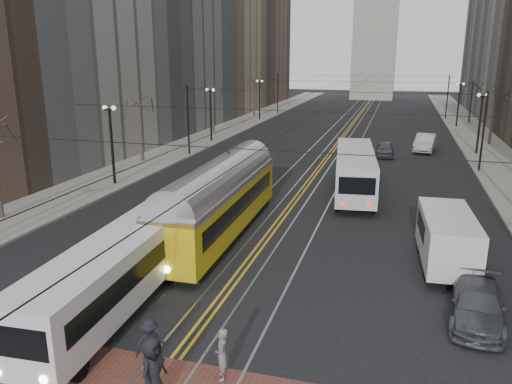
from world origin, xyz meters
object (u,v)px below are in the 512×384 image
Objects in this scene: sedan_parked at (478,305)px; sedan_silver at (425,143)px; streetcar at (220,206)px; rear_bus at (355,172)px; transit_bus at (116,275)px; pedestrian_d at (150,343)px; pedestrian_a at (153,370)px; cargo_van at (447,241)px; pedestrian_b at (222,354)px; sedan_grey at (385,149)px.

sedan_silver is at bearing 98.30° from sedan_parked.
streetcar is 1.18× the size of rear_bus.
pedestrian_d is at bearing -48.39° from transit_bus.
streetcar is 6.94× the size of pedestrian_a.
streetcar is 30.73m from sedan_silver.
pedestrian_a is (-8.45, -11.94, -0.26)m from cargo_van.
streetcar is 2.40× the size of cargo_van.
pedestrian_a is 1.20× the size of pedestrian_b.
pedestrian_b is at bearing -136.29° from sedan_parked.
cargo_van is 4.90m from sedan_parked.
sedan_grey is at bearing 77.29° from rear_bus.
sedan_silver is at bearing 20.23° from pedestrian_d.
pedestrian_b is at bearing -91.90° from sedan_silver.
transit_bus is 13.30m from sedan_parked.
rear_bus is 2.60× the size of sedan_parked.
streetcar reaches higher than transit_bus.
streetcar is at bearing 160.94° from sedan_parked.
cargo_van is at bearing 106.45° from sedan_parked.
streetcar reaches higher than pedestrian_b.
sedan_parked is at bearing -83.70° from sedan_grey.
streetcar is 3.07× the size of sedan_parked.
streetcar is 3.31× the size of sedan_grey.
rear_bus is at bearing 153.56° from pedestrian_b.
streetcar is at bearing 42.94° from pedestrian_d.
transit_bus is 6.77× the size of pedestrian_b.
sedan_silver is 1.18× the size of sedan_parked.
transit_bus is 39.22m from sedan_silver.
pedestrian_a reaches higher than sedan_parked.
sedan_grey is at bearing 72.57° from transit_bus.
pedestrian_b is 2.34m from pedestrian_d.
pedestrian_b is at bearing -32.33° from transit_bus.
cargo_van reaches higher than pedestrian_b.
rear_bus reaches higher than pedestrian_b.
pedestrian_d is at bearing -143.18° from sedan_parked.
sedan_silver is at bearing 43.41° from sedan_grey.
transit_bus is at bearing -151.78° from cargo_van.
transit_bus is at bearing -106.30° from sedan_grey.
streetcar is 13.44m from sedan_parked.
rear_bus is at bearing 22.93° from pedestrian_d.
pedestrian_b is (-6.97, -10.48, -0.42)m from cargo_van.
pedestrian_a is (-4.89, -37.82, 0.29)m from sedan_grey.
cargo_van is 12.60m from pedestrian_b.
pedestrian_a is 1.71m from pedestrian_d.
sedan_silver reaches higher than sedan_parked.
sedan_grey is at bearing 71.69° from streetcar.
sedan_grey is (8.68, 33.38, -0.67)m from transit_bus.
rear_bus is 2.03× the size of cargo_van.
pedestrian_d is at bearing -95.10° from sedan_silver.
sedan_silver is (0.22, 29.67, -0.38)m from cargo_van.
sedan_silver reaches higher than sedan_grey.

